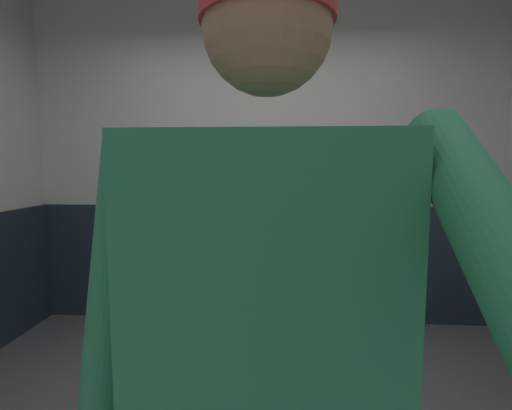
{
  "coord_description": "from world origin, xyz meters",
  "views": [
    {
      "loc": [
        0.13,
        -1.6,
        1.38
      ],
      "look_at": [
        0.06,
        -0.36,
        1.25
      ],
      "focal_mm": 26.71,
      "sensor_mm": 36.0,
      "label": 1
    }
  ],
  "objects": [
    {
      "name": "wall_back",
      "position": [
        0.0,
        1.76,
        1.43
      ],
      "size": [
        4.58,
        0.12,
        2.85
      ],
      "primitive_type": "cube",
      "color": "#B2B2AD",
      "rests_on": "ground_plane"
    },
    {
      "name": "wainscot_band_back",
      "position": [
        0.0,
        1.68,
        0.51
      ],
      "size": [
        3.98,
        0.03,
        1.02
      ],
      "primitive_type": "cube",
      "color": "#19232D",
      "rests_on": "ground_plane"
    },
    {
      "name": "urinal_left",
      "position": [
        -0.32,
        1.54,
        0.78
      ],
      "size": [
        0.4,
        0.34,
        1.24
      ],
      "color": "white",
      "rests_on": "ground_plane"
    },
    {
      "name": "privacy_divider_panel",
      "position": [
        0.06,
        1.47,
        0.95
      ],
      "size": [
        0.04,
        0.4,
        0.9
      ],
      "primitive_type": "cube",
      "color": "#4C4C51"
    },
    {
      "name": "urinal_middle",
      "position": [
        0.43,
        1.54,
        0.78
      ],
      "size": [
        0.4,
        0.34,
        1.24
      ],
      "color": "white",
      "rests_on": "ground_plane"
    },
    {
      "name": "soap_dispenser",
      "position": [
        1.36,
        1.66,
        1.2
      ],
      "size": [
        0.1,
        0.07,
        0.18
      ],
      "primitive_type": "cube",
      "color": "silver"
    },
    {
      "name": "person",
      "position": [
        0.11,
        -0.97,
        1.0
      ],
      "size": [
        0.66,
        0.6,
        1.7
      ],
      "color": "#2D3342",
      "rests_on": "ground_plane"
    }
  ]
}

